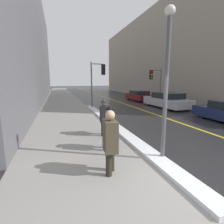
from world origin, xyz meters
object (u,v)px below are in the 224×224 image
Objects in this scene: traffic_light_far at (155,79)px; parked_car_silver at (167,100)px; pedestrian_in_fedora at (109,126)px; lamp_post at (167,71)px; parked_car_maroon at (139,96)px; traffic_light_near at (99,75)px; pedestrian_with_shoulder_bag at (104,116)px; pedestrian_trailing at (110,139)px.

parked_car_silver is at bearing 88.61° from traffic_light_far.
pedestrian_in_fedora reaches higher than parked_car_silver.
parked_car_maroon is at bearing 66.61° from lamp_post.
lamp_post is 2.78× the size of pedestrian_in_fedora.
lamp_post is at bearing -102.48° from traffic_light_near.
traffic_light_far is 2.20× the size of pedestrian_with_shoulder_bag.
parked_car_silver is (5.82, -1.61, -2.19)m from traffic_light_near.
lamp_post is 16.38m from parked_car_maroon.
pedestrian_trailing is at bearing 54.51° from traffic_light_far.
pedestrian_trailing is (-8.11, -11.57, -1.63)m from traffic_light_far.
lamp_post is 11.19m from parked_car_silver.
pedestrian_in_fedora is at bearing 52.11° from traffic_light_far.
pedestrian_trailing is 0.33× the size of parked_car_silver.
pedestrian_in_fedora is at bearing 133.38° from parked_car_silver.
traffic_light_near reaches higher than pedestrian_trailing.
parked_car_silver is at bearing 144.57° from pedestrian_trailing.
pedestrian_with_shoulder_bag is at bearing 147.91° from parked_car_maroon.
parked_car_maroon is (0.09, 3.65, -1.98)m from traffic_light_far.
pedestrian_in_fedora is 1.65m from pedestrian_with_shoulder_bag.
parked_car_silver is at bearing -25.24° from traffic_light_near.
pedestrian_with_shoulder_bag is (0.23, 1.63, 0.02)m from pedestrian_in_fedora.
traffic_light_near is 9.79m from pedestrian_in_fedora.
lamp_post is 2.69× the size of pedestrian_with_shoulder_bag.
pedestrian_trailing is at bearing -170.19° from lamp_post.
pedestrian_with_shoulder_bag is at bearing -111.35° from traffic_light_near.
pedestrian_in_fedora is 15.75m from parked_car_maroon.
traffic_light_far is 11.37m from pedestrian_with_shoulder_bag.
traffic_light_near reaches higher than parked_car_silver.
pedestrian_in_fedora is 0.97× the size of pedestrian_with_shoulder_bag.
pedestrian_in_fedora is 0.35× the size of parked_car_maroon.
parked_car_silver is (7.42, 6.16, -0.24)m from pedestrian_with_shoulder_bag.
parked_car_maroon is (8.20, 15.22, -0.34)m from pedestrian_trailing.
parked_car_maroon is at bearing 155.90° from pedestrian_in_fedora.
pedestrian_in_fedora is (0.42, 1.53, -0.07)m from pedestrian_trailing.
parked_car_maroon is (6.45, 14.92, -2.05)m from lamp_post.
lamp_post is at bearing 142.78° from parked_car_silver.
traffic_light_near is 6.42m from parked_car_silver.
parked_car_maroon is at bearing -91.83° from traffic_light_far.
parked_car_maroon is (0.12, 5.90, -0.06)m from parked_car_silver.
traffic_light_far is at bearing -3.46° from traffic_light_near.
pedestrian_in_fedora is at bearing 137.17° from lamp_post.
traffic_light_far is 12.77m from pedestrian_in_fedora.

